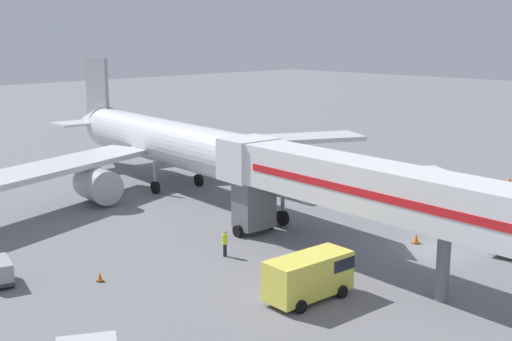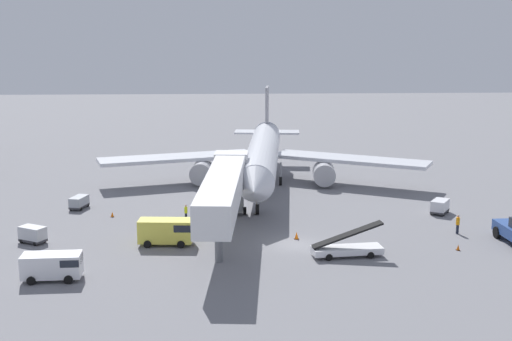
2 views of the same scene
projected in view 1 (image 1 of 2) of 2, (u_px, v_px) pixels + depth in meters
name	position (u px, v px, depth m)	size (l,w,h in m)	color
ground_plane	(436.00, 250.00, 41.67)	(300.00, 300.00, 0.00)	slate
airplane_at_gate	(179.00, 147.00, 56.67)	(41.63, 40.71, 11.08)	silver
jet_bridge	(349.00, 186.00, 37.83)	(5.13, 23.83, 6.54)	silver
service_van_mid_center	(311.00, 274.00, 33.84)	(4.97, 2.47, 2.35)	#E5DB4C
baggage_cart_rear_left	(433.00, 175.00, 59.76)	(2.50, 2.80, 1.48)	#38383D
ground_crew_worker_foreground	(509.00, 188.00, 54.21)	(0.45, 0.45, 1.86)	#1E2333
ground_crew_worker_midground	(225.00, 243.00, 40.39)	(0.42, 0.42, 1.65)	#1E2333
safety_cone_bravo	(416.00, 238.00, 42.98)	(0.45, 0.45, 0.69)	black
safety_cone_charlie	(100.00, 277.00, 36.40)	(0.36, 0.36, 0.56)	black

